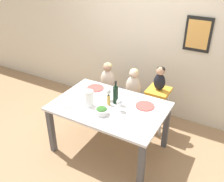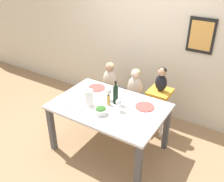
{
  "view_description": "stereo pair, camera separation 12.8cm",
  "coord_description": "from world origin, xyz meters",
  "px_view_note": "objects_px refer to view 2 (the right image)",
  "views": [
    {
      "loc": [
        1.39,
        -2.38,
        2.49
      ],
      "look_at": [
        0.0,
        0.07,
        0.91
      ],
      "focal_mm": 40.0,
      "sensor_mm": 36.0,
      "label": 1
    },
    {
      "loc": [
        1.5,
        -2.32,
        2.49
      ],
      "look_at": [
        0.0,
        0.07,
        0.91
      ],
      "focal_mm": 40.0,
      "sensor_mm": 36.0,
      "label": 2
    }
  ],
  "objects_px": {
    "person_baby_right": "(161,78)",
    "paper_towel_roll": "(89,98)",
    "person_child_left": "(110,77)",
    "salad_bowl_large": "(101,110)",
    "chair_far_center": "(134,102)",
    "dinner_plate_front_left": "(69,102)",
    "dinner_plate_back_right": "(145,107)",
    "wine_glass_far": "(108,92)",
    "chair_right_highchair": "(159,100)",
    "wine_glass_near": "(119,103)",
    "dinner_plate_back_left": "(97,88)",
    "person_child_center": "(135,84)",
    "wine_bottle": "(116,94)",
    "chair_far_left": "(110,94)"
  },
  "relations": [
    {
      "from": "person_baby_right",
      "to": "paper_towel_roll",
      "type": "height_order",
      "value": "person_baby_right"
    },
    {
      "from": "person_child_left",
      "to": "salad_bowl_large",
      "type": "bearing_deg",
      "value": -63.42
    },
    {
      "from": "chair_far_center",
      "to": "dinner_plate_front_left",
      "type": "xyz_separation_m",
      "value": [
        -0.49,
        -0.96,
        0.34
      ]
    },
    {
      "from": "dinner_plate_back_right",
      "to": "wine_glass_far",
      "type": "bearing_deg",
      "value": -169.99
    },
    {
      "from": "paper_towel_roll",
      "to": "chair_right_highchair",
      "type": "bearing_deg",
      "value": 54.25
    },
    {
      "from": "wine_glass_near",
      "to": "dinner_plate_back_right",
      "type": "distance_m",
      "value": 0.37
    },
    {
      "from": "paper_towel_roll",
      "to": "dinner_plate_back_left",
      "type": "bearing_deg",
      "value": 113.8
    },
    {
      "from": "chair_far_center",
      "to": "salad_bowl_large",
      "type": "relative_size",
      "value": 2.97
    },
    {
      "from": "chair_far_center",
      "to": "chair_right_highchair",
      "type": "distance_m",
      "value": 0.44
    },
    {
      "from": "person_child_center",
      "to": "person_child_left",
      "type": "bearing_deg",
      "value": 180.0
    },
    {
      "from": "person_child_center",
      "to": "dinner_plate_back_left",
      "type": "bearing_deg",
      "value": -132.89
    },
    {
      "from": "person_child_left",
      "to": "dinner_plate_front_left",
      "type": "height_order",
      "value": "person_child_left"
    },
    {
      "from": "person_baby_right",
      "to": "wine_bottle",
      "type": "relative_size",
      "value": 1.13
    },
    {
      "from": "chair_right_highchair",
      "to": "dinner_plate_front_left",
      "type": "bearing_deg",
      "value": -133.35
    },
    {
      "from": "wine_glass_near",
      "to": "wine_glass_far",
      "type": "bearing_deg",
      "value": 147.88
    },
    {
      "from": "chair_right_highchair",
      "to": "salad_bowl_large",
      "type": "relative_size",
      "value": 4.54
    },
    {
      "from": "chair_right_highchair",
      "to": "dinner_plate_back_left",
      "type": "height_order",
      "value": "dinner_plate_back_left"
    },
    {
      "from": "dinner_plate_front_left",
      "to": "person_child_center",
      "type": "bearing_deg",
      "value": 62.89
    },
    {
      "from": "chair_far_left",
      "to": "dinner_plate_back_left",
      "type": "bearing_deg",
      "value": -83.6
    },
    {
      "from": "salad_bowl_large",
      "to": "dinner_plate_back_left",
      "type": "relative_size",
      "value": 0.64
    },
    {
      "from": "chair_far_center",
      "to": "dinner_plate_back_left",
      "type": "xyz_separation_m",
      "value": [
        -0.41,
        -0.44,
        0.34
      ]
    },
    {
      "from": "chair_far_left",
      "to": "dinner_plate_back_right",
      "type": "relative_size",
      "value": 1.91
    },
    {
      "from": "person_child_left",
      "to": "chair_far_left",
      "type": "bearing_deg",
      "value": -90.0
    },
    {
      "from": "wine_bottle",
      "to": "dinner_plate_front_left",
      "type": "height_order",
      "value": "wine_bottle"
    },
    {
      "from": "paper_towel_roll",
      "to": "wine_glass_far",
      "type": "xyz_separation_m",
      "value": [
        0.13,
        0.25,
        0.01
      ]
    },
    {
      "from": "wine_glass_near",
      "to": "wine_glass_far",
      "type": "distance_m",
      "value": 0.3
    },
    {
      "from": "dinner_plate_front_left",
      "to": "chair_far_left",
      "type": "bearing_deg",
      "value": 88.07
    },
    {
      "from": "chair_far_center",
      "to": "person_child_left",
      "type": "xyz_separation_m",
      "value": [
        -0.46,
        0.0,
        0.32
      ]
    },
    {
      "from": "person_child_center",
      "to": "salad_bowl_large",
      "type": "xyz_separation_m",
      "value": [
        0.02,
        -0.96,
        0.07
      ]
    },
    {
      "from": "chair_far_left",
      "to": "person_baby_right",
      "type": "height_order",
      "value": "person_baby_right"
    },
    {
      "from": "person_baby_right",
      "to": "salad_bowl_large",
      "type": "relative_size",
      "value": 2.3
    },
    {
      "from": "person_child_left",
      "to": "wine_glass_near",
      "type": "bearing_deg",
      "value": -51.08
    },
    {
      "from": "person_baby_right",
      "to": "chair_far_left",
      "type": "bearing_deg",
      "value": -179.92
    },
    {
      "from": "person_child_left",
      "to": "wine_glass_near",
      "type": "height_order",
      "value": "person_child_left"
    },
    {
      "from": "chair_right_highchair",
      "to": "paper_towel_roll",
      "type": "distance_m",
      "value": 1.11
    },
    {
      "from": "paper_towel_roll",
      "to": "person_baby_right",
      "type": "bearing_deg",
      "value": 54.29
    },
    {
      "from": "chair_right_highchair",
      "to": "chair_far_left",
      "type": "bearing_deg",
      "value": 180.0
    },
    {
      "from": "dinner_plate_front_left",
      "to": "person_child_left",
      "type": "bearing_deg",
      "value": 88.07
    },
    {
      "from": "dinner_plate_back_right",
      "to": "person_child_left",
      "type": "bearing_deg",
      "value": 148.75
    },
    {
      "from": "chair_far_center",
      "to": "paper_towel_roll",
      "type": "bearing_deg",
      "value": -103.91
    },
    {
      "from": "chair_far_left",
      "to": "chair_far_center",
      "type": "bearing_deg",
      "value": 0.0
    },
    {
      "from": "wine_glass_near",
      "to": "dinner_plate_back_left",
      "type": "xyz_separation_m",
      "value": [
        -0.58,
        0.34,
        -0.11
      ]
    },
    {
      "from": "wine_glass_near",
      "to": "dinner_plate_back_right",
      "type": "relative_size",
      "value": 0.68
    },
    {
      "from": "person_child_center",
      "to": "dinner_plate_back_right",
      "type": "relative_size",
      "value": 1.97
    },
    {
      "from": "wine_bottle",
      "to": "person_baby_right",
      "type": "bearing_deg",
      "value": 60.33
    },
    {
      "from": "chair_right_highchair",
      "to": "wine_glass_far",
      "type": "relative_size",
      "value": 4.26
    },
    {
      "from": "person_baby_right",
      "to": "dinner_plate_back_left",
      "type": "bearing_deg",
      "value": -151.81
    },
    {
      "from": "chair_far_left",
      "to": "wine_glass_far",
      "type": "distance_m",
      "value": 0.85
    },
    {
      "from": "chair_far_left",
      "to": "person_baby_right",
      "type": "distance_m",
      "value": 1.02
    },
    {
      "from": "person_baby_right",
      "to": "dinner_plate_front_left",
      "type": "bearing_deg",
      "value": -133.31
    }
  ]
}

